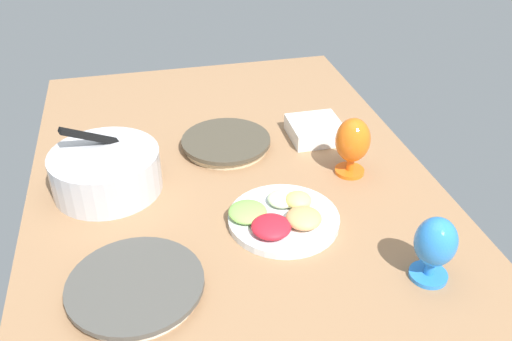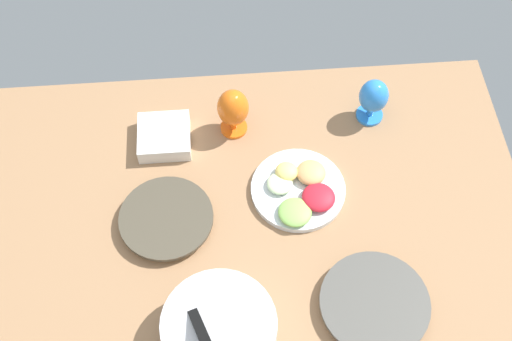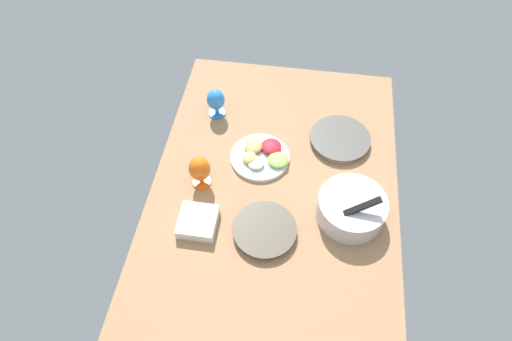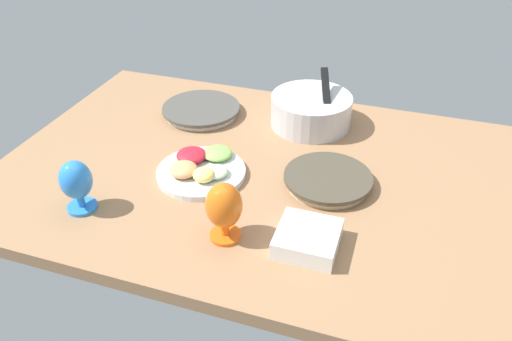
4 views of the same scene
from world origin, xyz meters
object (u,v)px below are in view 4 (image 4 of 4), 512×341
at_px(square_bowl_white, 308,238).
at_px(fruit_platter, 201,168).
at_px(hurricane_glass_blue, 76,182).
at_px(dinner_plate_left, 201,110).
at_px(dinner_plate_right, 328,180).
at_px(hurricane_glass_orange, 224,207).
at_px(mixing_bowl, 311,109).

bearing_deg(square_bowl_white, fruit_platter, 151.23).
distance_m(hurricane_glass_blue, square_bowl_white, 0.61).
distance_m(dinner_plate_left, hurricane_glass_blue, 0.60).
xyz_separation_m(dinner_plate_left, fruit_platter, (0.15, -0.34, 0.00)).
relative_size(dinner_plate_right, hurricane_glass_orange, 1.58).
relative_size(dinner_plate_left, dinner_plate_right, 1.09).
xyz_separation_m(mixing_bowl, hurricane_glass_blue, (-0.48, -0.64, 0.03)).
relative_size(fruit_platter, hurricane_glass_orange, 1.63).
distance_m(mixing_bowl, square_bowl_white, 0.61).
xyz_separation_m(dinner_plate_left, square_bowl_white, (0.52, -0.55, 0.01)).
xyz_separation_m(mixing_bowl, fruit_platter, (-0.24, -0.39, -0.04)).
bearing_deg(mixing_bowl, dinner_plate_left, -172.55).
relative_size(mixing_bowl, hurricane_glass_blue, 1.84).
height_order(dinner_plate_right, mixing_bowl, mixing_bowl).
bearing_deg(dinner_plate_left, square_bowl_white, -46.52).
relative_size(dinner_plate_left, mixing_bowl, 1.01).
bearing_deg(square_bowl_white, hurricane_glass_blue, -175.70).
relative_size(dinner_plate_right, mixing_bowl, 0.93).
xyz_separation_m(fruit_platter, hurricane_glass_blue, (-0.24, -0.25, 0.07)).
xyz_separation_m(dinner_plate_right, hurricane_glass_orange, (-0.20, -0.30, 0.08)).
bearing_deg(hurricane_glass_blue, fruit_platter, 46.25).
height_order(hurricane_glass_orange, hurricane_glass_blue, hurricane_glass_orange).
bearing_deg(hurricane_glass_orange, fruit_platter, 125.63).
distance_m(dinner_plate_right, hurricane_glass_blue, 0.68).
bearing_deg(hurricane_glass_blue, square_bowl_white, 4.30).
height_order(mixing_bowl, square_bowl_white, mixing_bowl).
xyz_separation_m(mixing_bowl, hurricane_glass_orange, (-0.07, -0.63, 0.04)).
bearing_deg(mixing_bowl, hurricane_glass_blue, -126.57).
distance_m(mixing_bowl, hurricane_glass_blue, 0.80).
bearing_deg(dinner_plate_left, hurricane_glass_orange, -61.34).
distance_m(dinner_plate_right, fruit_platter, 0.37).
height_order(dinner_plate_left, fruit_platter, fruit_platter).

